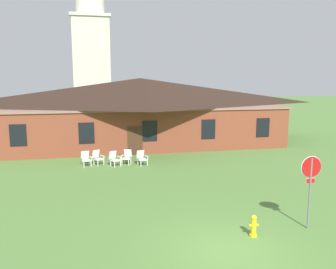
{
  "coord_description": "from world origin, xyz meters",
  "views": [
    {
      "loc": [
        -4.11,
        -9.78,
        5.47
      ],
      "look_at": [
        0.04,
        9.13,
        2.44
      ],
      "focal_mm": 36.94,
      "sensor_mm": 36.0,
      "label": 1
    }
  ],
  "objects_px": {
    "lawn_chair_middle": "(127,157)",
    "stop_sign": "(311,177)",
    "lawn_chair_near_door": "(97,157)",
    "lawn_chair_by_porch": "(86,158)",
    "lawn_chair_right_end": "(142,158)",
    "fire_hydrant": "(254,226)",
    "lawn_chair_left_end": "(114,158)"
  },
  "relations": [
    {
      "from": "stop_sign",
      "to": "lawn_chair_near_door",
      "type": "relative_size",
      "value": 2.89
    },
    {
      "from": "lawn_chair_left_end",
      "to": "fire_hydrant",
      "type": "bearing_deg",
      "value": -69.92
    },
    {
      "from": "lawn_chair_near_door",
      "to": "lawn_chair_right_end",
      "type": "height_order",
      "value": "same"
    },
    {
      "from": "lawn_chair_middle",
      "to": "lawn_chair_right_end",
      "type": "bearing_deg",
      "value": -28.42
    },
    {
      "from": "lawn_chair_left_end",
      "to": "lawn_chair_right_end",
      "type": "bearing_deg",
      "value": -4.74
    },
    {
      "from": "lawn_chair_by_porch",
      "to": "lawn_chair_near_door",
      "type": "bearing_deg",
      "value": 14.48
    },
    {
      "from": "lawn_chair_by_porch",
      "to": "lawn_chair_left_end",
      "type": "xyz_separation_m",
      "value": [
        1.79,
        -0.39,
        0.0
      ]
    },
    {
      "from": "lawn_chair_by_porch",
      "to": "lawn_chair_right_end",
      "type": "distance_m",
      "value": 3.59
    },
    {
      "from": "lawn_chair_near_door",
      "to": "lawn_chair_by_porch",
      "type": "bearing_deg",
      "value": -165.52
    },
    {
      "from": "lawn_chair_by_porch",
      "to": "lawn_chair_right_end",
      "type": "relative_size",
      "value": 1.0
    },
    {
      "from": "stop_sign",
      "to": "fire_hydrant",
      "type": "bearing_deg",
      "value": -175.6
    },
    {
      "from": "lawn_chair_left_end",
      "to": "lawn_chair_right_end",
      "type": "distance_m",
      "value": 1.76
    },
    {
      "from": "lawn_chair_near_door",
      "to": "fire_hydrant",
      "type": "distance_m",
      "value": 13.05
    },
    {
      "from": "lawn_chair_near_door",
      "to": "lawn_chair_left_end",
      "type": "distance_m",
      "value": 1.2
    },
    {
      "from": "lawn_chair_right_end",
      "to": "lawn_chair_left_end",
      "type": "bearing_deg",
      "value": 175.26
    },
    {
      "from": "lawn_chair_near_door",
      "to": "fire_hydrant",
      "type": "relative_size",
      "value": 1.21
    },
    {
      "from": "stop_sign",
      "to": "lawn_chair_by_porch",
      "type": "bearing_deg",
      "value": 125.39
    },
    {
      "from": "stop_sign",
      "to": "fire_hydrant",
      "type": "height_order",
      "value": "stop_sign"
    },
    {
      "from": "lawn_chair_near_door",
      "to": "lawn_chair_middle",
      "type": "xyz_separation_m",
      "value": [
        1.91,
        -0.24,
        0.0
      ]
    },
    {
      "from": "lawn_chair_by_porch",
      "to": "fire_hydrant",
      "type": "height_order",
      "value": "lawn_chair_by_porch"
    },
    {
      "from": "lawn_chair_middle",
      "to": "fire_hydrant",
      "type": "relative_size",
      "value": 1.21
    },
    {
      "from": "stop_sign",
      "to": "lawn_chair_right_end",
      "type": "bearing_deg",
      "value": 112.96
    },
    {
      "from": "lawn_chair_left_end",
      "to": "fire_hydrant",
      "type": "height_order",
      "value": "lawn_chair_left_end"
    },
    {
      "from": "lawn_chair_near_door",
      "to": "lawn_chair_right_end",
      "type": "bearing_deg",
      "value": -14.53
    },
    {
      "from": "lawn_chair_middle",
      "to": "stop_sign",
      "type": "bearing_deg",
      "value": -64.19
    },
    {
      "from": "stop_sign",
      "to": "lawn_chair_near_door",
      "type": "xyz_separation_m",
      "value": [
        -7.49,
        11.79,
        -1.47
      ]
    },
    {
      "from": "stop_sign",
      "to": "lawn_chair_by_porch",
      "type": "height_order",
      "value": "stop_sign"
    },
    {
      "from": "lawn_chair_near_door",
      "to": "lawn_chair_middle",
      "type": "height_order",
      "value": "same"
    },
    {
      "from": "lawn_chair_near_door",
      "to": "lawn_chair_left_end",
      "type": "relative_size",
      "value": 1.0
    },
    {
      "from": "stop_sign",
      "to": "fire_hydrant",
      "type": "xyz_separation_m",
      "value": [
        -2.28,
        -0.18,
        -1.59
      ]
    },
    {
      "from": "lawn_chair_by_porch",
      "to": "lawn_chair_left_end",
      "type": "height_order",
      "value": "same"
    },
    {
      "from": "lawn_chair_right_end",
      "to": "fire_hydrant",
      "type": "bearing_deg",
      "value": -77.93
    }
  ]
}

